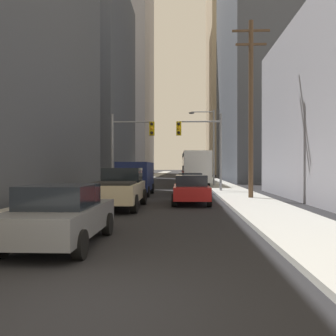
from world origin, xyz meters
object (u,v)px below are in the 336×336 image
at_px(sedan_silver, 188,176).
at_px(traffic_signal_near_right, 201,140).
at_px(sedan_grey, 61,215).
at_px(traffic_signal_near_left, 130,140).
at_px(sedan_blue, 190,183).
at_px(pickup_truck_beige, 120,188).
at_px(sedan_red, 191,189).
at_px(city_bus, 195,167).
at_px(cargo_van_navy, 136,176).

height_order(sedan_silver, traffic_signal_near_right, traffic_signal_near_right).
height_order(sedan_grey, traffic_signal_near_left, traffic_signal_near_left).
bearing_deg(sedan_blue, pickup_truck_beige, -112.67).
distance_m(sedan_red, traffic_signal_near_left, 10.10).
height_order(pickup_truck_beige, sedan_red, pickup_truck_beige).
distance_m(pickup_truck_beige, traffic_signal_near_right, 11.68).
xyz_separation_m(sedan_red, sedan_silver, (0.10, 27.43, 0.00)).
distance_m(sedan_blue, traffic_signal_near_right, 3.94).
bearing_deg(traffic_signal_near_left, sedan_silver, 76.39).
xyz_separation_m(pickup_truck_beige, sedan_blue, (3.49, 8.35, -0.16)).
bearing_deg(sedan_silver, pickup_truck_beige, -96.85).
bearing_deg(city_bus, traffic_signal_near_right, -88.85).
height_order(city_bus, sedan_grey, city_bus).
bearing_deg(pickup_truck_beige, sedan_grey, -89.94).
xyz_separation_m(sedan_silver, traffic_signal_near_left, (-4.60, -18.99, 3.25)).
bearing_deg(city_bus, cargo_van_navy, -108.68).
distance_m(cargo_van_navy, sedan_blue, 3.86).
height_order(sedan_red, traffic_signal_near_right, traffic_signal_near_right).
relative_size(city_bus, sedan_blue, 2.75).
bearing_deg(cargo_van_navy, sedan_grey, -89.11).
xyz_separation_m(sedan_blue, traffic_signal_near_right, (0.89, 2.03, 3.26)).
distance_m(sedan_red, traffic_signal_near_right, 9.10).
xyz_separation_m(sedan_grey, sedan_red, (3.42, 9.96, 0.00)).
bearing_deg(traffic_signal_near_left, pickup_truck_beige, -84.11).
height_order(sedan_grey, sedan_red, same).
relative_size(pickup_truck_beige, sedan_grey, 1.29).
bearing_deg(city_bus, traffic_signal_near_left, -117.41).
bearing_deg(sedan_blue, cargo_van_navy, -166.56).
height_order(cargo_van_navy, sedan_red, cargo_van_navy).
xyz_separation_m(city_bus, sedan_blue, (-0.69, -12.15, -1.16)).
bearing_deg(sedan_red, sedan_grey, -108.96).
bearing_deg(sedan_grey, sedan_silver, 84.62).
bearing_deg(pickup_truck_beige, traffic_signal_near_right, 67.12).
bearing_deg(sedan_grey, traffic_signal_near_left, 93.36).
distance_m(traffic_signal_near_left, traffic_signal_near_right, 5.45).
xyz_separation_m(city_bus, sedan_red, (-0.75, -18.56, -1.16)).
distance_m(sedan_silver, traffic_signal_near_right, 19.29).
xyz_separation_m(pickup_truck_beige, sedan_silver, (3.53, 29.37, -0.16)).
distance_m(cargo_van_navy, traffic_signal_near_right, 6.11).
bearing_deg(pickup_truck_beige, sedan_silver, 83.15).
relative_size(pickup_truck_beige, cargo_van_navy, 1.04).
height_order(sedan_silver, traffic_signal_near_left, traffic_signal_near_left).
height_order(sedan_grey, sedan_blue, same).
bearing_deg(traffic_signal_near_right, pickup_truck_beige, -112.88).
relative_size(sedan_red, sedan_silver, 1.00).
bearing_deg(pickup_truck_beige, sedan_blue, 67.33).
distance_m(sedan_grey, sedan_red, 10.53).
relative_size(sedan_grey, sedan_blue, 1.00).
height_order(sedan_red, sedan_blue, same).
bearing_deg(sedan_red, city_bus, 87.70).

